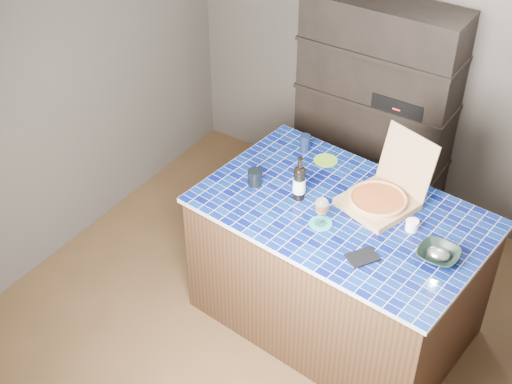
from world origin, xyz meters
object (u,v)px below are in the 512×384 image
Objects in this scene: bowl at (438,255)px; kitchen_island at (337,267)px; wine_glass at (322,206)px; mead_bottle at (299,182)px; pizza_box at (381,197)px; dvd_case at (362,257)px.

kitchen_island is at bearing 172.02° from bowl.
wine_glass is (-0.05, -0.19, 0.63)m from kitchen_island.
pizza_box is at bearing 24.99° from mead_bottle.
wine_glass is 0.40m from dvd_case.
mead_bottle reaches higher than bowl.
mead_bottle is (-0.29, -0.04, 0.61)m from kitchen_island.
dvd_case reaches higher than kitchen_island.
wine_glass is at bearing -98.83° from kitchen_island.
bowl is (0.66, -0.09, 0.52)m from kitchen_island.
dvd_case is 0.73× the size of bowl.
wine_glass is at bearing -172.00° from bowl.
pizza_box is at bearing 151.43° from bowl.
kitchen_island is 0.67m from dvd_case.
pizza_box reaches higher than kitchen_island.
mead_bottle is at bearing -137.19° from pizza_box.
dvd_case is at bearing -25.66° from mead_bottle.
pizza_box is at bearing 136.73° from dvd_case.
bowl reaches higher than kitchen_island.
pizza_box is at bearing 59.01° from wine_glass.
kitchen_island is 0.85m from bowl.
pizza_box is 0.56m from bowl.
mead_bottle is 1.79× the size of dvd_case.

